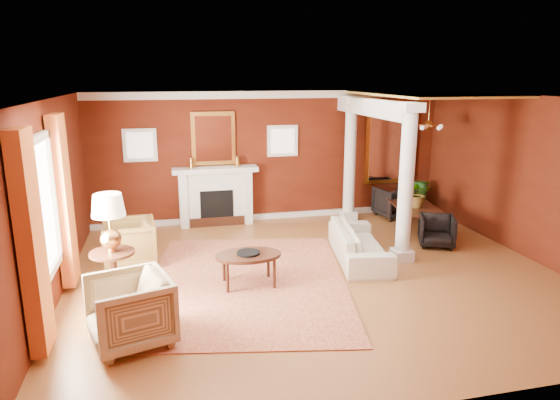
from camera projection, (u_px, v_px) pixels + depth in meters
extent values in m
plane|color=brown|center=(316.00, 275.00, 8.33)|extent=(8.00, 8.00, 0.00)
cube|color=#521A0B|center=(271.00, 156.00, 11.28)|extent=(8.00, 0.04, 2.90)
cube|color=#521A0B|center=(430.00, 272.00, 4.67)|extent=(8.00, 0.04, 2.90)
cube|color=#521A0B|center=(49.00, 205.00, 7.09)|extent=(0.04, 7.00, 2.90)
cube|color=#521A0B|center=(533.00, 179.00, 8.86)|extent=(0.04, 7.00, 2.90)
cube|color=silver|center=(320.00, 98.00, 7.62)|extent=(8.00, 7.00, 0.04)
cube|color=silver|center=(216.00, 198.00, 11.04)|extent=(1.60, 0.34, 1.20)
cube|color=black|center=(217.00, 206.00, 10.91)|extent=(0.72, 0.03, 0.70)
cube|color=black|center=(217.00, 222.00, 11.00)|extent=(1.20, 0.05, 0.20)
cube|color=silver|center=(215.00, 170.00, 10.84)|extent=(1.85, 0.42, 0.10)
cube|color=silver|center=(184.00, 200.00, 10.85)|extent=(0.16, 0.40, 1.20)
cube|color=silver|center=(247.00, 196.00, 11.17)|extent=(0.16, 0.40, 1.20)
cube|color=gold|center=(213.00, 138.00, 10.84)|extent=(0.95, 0.06, 1.15)
cube|color=white|center=(214.00, 139.00, 10.81)|extent=(0.78, 0.02, 0.98)
cube|color=silver|center=(140.00, 145.00, 10.53)|extent=(0.70, 0.06, 0.70)
cube|color=white|center=(140.00, 145.00, 10.50)|extent=(0.54, 0.02, 0.54)
cube|color=silver|center=(282.00, 141.00, 11.22)|extent=(0.70, 0.06, 0.70)
cube|color=white|center=(283.00, 141.00, 11.19)|extent=(0.54, 0.02, 0.54)
cube|color=white|center=(40.00, 209.00, 6.50)|extent=(0.03, 1.30, 1.70)
cube|color=silver|center=(29.00, 224.00, 5.85)|extent=(0.08, 0.10, 1.90)
cube|color=silver|center=(53.00, 196.00, 7.17)|extent=(0.08, 0.10, 1.90)
cube|color=#BF6020|center=(31.00, 244.00, 5.62)|extent=(0.18, 0.55, 2.60)
cube|color=#BF6020|center=(64.00, 201.00, 7.51)|extent=(0.18, 0.55, 2.60)
cube|color=silver|center=(402.00, 255.00, 8.97)|extent=(0.34, 0.34, 0.20)
cylinder|color=silver|center=(406.00, 182.00, 8.64)|extent=(0.26, 0.26, 2.50)
cube|color=silver|center=(411.00, 107.00, 8.32)|extent=(0.36, 0.36, 0.16)
cube|color=silver|center=(348.00, 215.00, 11.51)|extent=(0.34, 0.34, 0.20)
cylinder|color=silver|center=(350.00, 157.00, 11.18)|extent=(0.26, 0.26, 2.50)
cube|color=silver|center=(352.00, 100.00, 10.87)|extent=(0.36, 0.36, 0.16)
cube|color=silver|center=(372.00, 107.00, 9.86)|extent=(0.30, 3.20, 0.32)
cube|color=gold|center=(430.00, 94.00, 9.91)|extent=(2.30, 3.40, 0.04)
cube|color=gold|center=(391.00, 148.00, 11.86)|extent=(1.30, 0.06, 1.70)
cube|color=white|center=(391.00, 148.00, 11.83)|extent=(1.10, 0.02, 1.50)
cylinder|color=#A56D33|center=(430.00, 109.00, 10.04)|extent=(0.02, 0.02, 0.65)
sphere|color=#A56D33|center=(428.00, 125.00, 10.12)|extent=(0.20, 0.20, 0.20)
sphere|color=silver|center=(441.00, 126.00, 10.19)|extent=(0.09, 0.09, 0.09)
sphere|color=silver|center=(426.00, 125.00, 10.40)|extent=(0.09, 0.09, 0.09)
sphere|color=silver|center=(414.00, 126.00, 10.23)|extent=(0.09, 0.09, 0.09)
sphere|color=silver|center=(422.00, 128.00, 9.92)|extent=(0.09, 0.09, 0.09)
sphere|color=silver|center=(439.00, 128.00, 9.90)|extent=(0.09, 0.09, 0.09)
cube|color=silver|center=(272.00, 95.00, 10.91)|extent=(8.00, 0.08, 0.16)
cube|color=silver|center=(272.00, 216.00, 11.58)|extent=(8.00, 0.08, 0.12)
cube|color=maroon|center=(246.00, 282.00, 8.03)|extent=(3.90, 4.74, 0.02)
imported|color=beige|center=(360.00, 238.00, 8.94)|extent=(0.95, 2.14, 0.81)
imported|color=black|center=(129.00, 241.00, 8.67)|extent=(0.88, 0.93, 0.89)
imported|color=tan|center=(130.00, 307.00, 6.11)|extent=(1.10, 1.14, 0.96)
cylinder|color=black|center=(248.00, 255.00, 7.81)|extent=(1.04, 1.04, 0.05)
cylinder|color=black|center=(228.00, 279.00, 7.57)|extent=(0.05, 0.05, 0.47)
cylinder|color=black|center=(274.00, 275.00, 7.73)|extent=(0.05, 0.05, 0.47)
cylinder|color=black|center=(224.00, 268.00, 8.01)|extent=(0.05, 0.05, 0.47)
cylinder|color=black|center=(268.00, 264.00, 8.17)|extent=(0.05, 0.05, 0.47)
imported|color=black|center=(244.00, 248.00, 7.73)|extent=(0.16, 0.04, 0.21)
cylinder|color=black|center=(116.00, 298.00, 7.42)|extent=(0.47, 0.47, 0.04)
cylinder|color=black|center=(114.00, 276.00, 7.34)|extent=(0.10, 0.10, 0.73)
cylinder|color=black|center=(112.00, 253.00, 7.25)|extent=(0.65, 0.65, 0.04)
sphere|color=#A56D33|center=(111.00, 239.00, 7.20)|extent=(0.30, 0.30, 0.30)
cylinder|color=#A56D33|center=(110.00, 225.00, 7.14)|extent=(0.03, 0.03, 0.32)
cone|color=silver|center=(108.00, 205.00, 7.07)|extent=(0.47, 0.47, 0.32)
imported|color=black|center=(417.00, 212.00, 10.58)|extent=(0.76, 1.59, 0.85)
imported|color=black|center=(437.00, 230.00, 9.66)|extent=(0.84, 0.82, 0.67)
imported|color=black|center=(394.00, 200.00, 11.64)|extent=(0.88, 0.84, 0.78)
sphere|color=#16441C|center=(419.00, 208.00, 11.90)|extent=(0.34, 0.34, 0.34)
cylinder|color=#16441C|center=(420.00, 198.00, 11.84)|extent=(0.30, 0.30, 0.80)
imported|color=#26591E|center=(419.00, 182.00, 10.37)|extent=(0.74, 0.77, 0.47)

